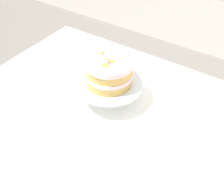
# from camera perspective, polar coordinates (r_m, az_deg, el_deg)

# --- Properties ---
(dining_table) EXTENTS (1.40, 1.00, 0.74)m
(dining_table) POSITION_cam_1_polar(r_m,az_deg,el_deg) (1.33, 0.04, -8.62)
(dining_table) COLOR white
(dining_table) RESTS_ON ground
(linen_napkin) EXTENTS (0.36, 0.36, 0.00)m
(linen_napkin) POSITION_cam_1_polar(r_m,az_deg,el_deg) (1.36, -0.51, -1.91)
(linen_napkin) COLOR white
(linen_napkin) RESTS_ON dining_table
(cake_stand) EXTENTS (0.29, 0.29, 0.10)m
(cake_stand) POSITION_cam_1_polar(r_m,az_deg,el_deg) (1.30, -0.53, 0.77)
(cake_stand) COLOR silver
(cake_stand) RESTS_ON linen_napkin
(layer_cake) EXTENTS (0.21, 0.21, 0.12)m
(layer_cake) POSITION_cam_1_polar(r_m,az_deg,el_deg) (1.26, -0.55, 3.44)
(layer_cake) COLOR tan
(layer_cake) RESTS_ON cake_stand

